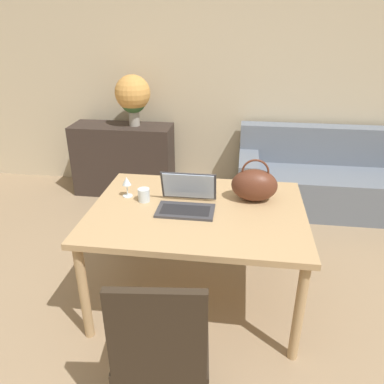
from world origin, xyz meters
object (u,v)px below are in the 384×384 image
Objects in this scene: drinking_glass at (144,195)px; handbag at (254,185)px; wine_glass at (127,183)px; flower_vase at (133,96)px; chair at (161,344)px; laptop at (187,199)px; couch at (333,182)px.

drinking_glass is 0.75m from handbag.
wine_glass is at bearing 157.08° from drinking_glass.
chair is at bearing -72.18° from flower_vase.
handbag is 2.00m from flower_vase.
laptop is 2.52× the size of wine_glass.
laptop is at bearing -63.99° from flower_vase.
drinking_glass is at bearing -171.14° from handbag.
handbag is (0.87, 0.06, 0.01)m from wine_glass.
flower_vase is (-2.15, 0.09, 0.82)m from couch.
couch reaches higher than drinking_glass.
couch is 3.72× the size of flower_vase.
handbag is at bearing 3.88° from wine_glass.
wine_glass is 0.87m from handbag.
laptop is at bearing -159.28° from handbag.
couch is at bearing 43.87° from drinking_glass.
chair is at bearing -71.95° from drinking_glass.
chair is at bearing -110.73° from handbag.
wine_glass is 1.66m from flower_vase.
flower_vase is (-0.83, 1.69, 0.33)m from laptop.
laptop reaches higher than wine_glass.
chair is 1.23m from handbag.
drinking_glass is at bearing 101.92° from chair.
laptop is at bearing 85.02° from chair.
couch is at bearing -2.30° from flower_vase.
laptop is 1.19× the size of handbag.
laptop is (-1.32, -1.61, 0.50)m from couch.
wine_glass is (-0.13, 0.06, 0.06)m from drinking_glass.
drinking_glass is (-0.32, 0.99, 0.27)m from chair.
flower_vase is (-0.85, 2.63, 0.61)m from chair.
flower_vase reaches higher than wine_glass.
drinking_glass is 0.16m from wine_glass.
handbag is 0.58× the size of flower_vase.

